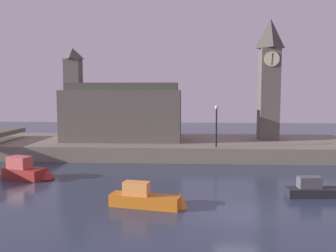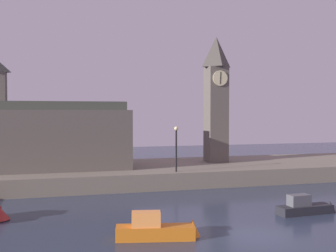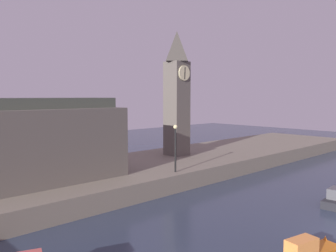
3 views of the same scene
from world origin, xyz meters
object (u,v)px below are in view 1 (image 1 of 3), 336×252
parliament_hall (120,112)px  boat_barge_dark (322,190)px  boat_patrol_orange (150,199)px  boat_dinghy_red (28,171)px  streetlamp (216,121)px  clock_tower (269,77)px

parliament_hall → boat_barge_dark: (16.37, -16.16, -4.22)m
boat_patrol_orange → boat_dinghy_red: size_ratio=1.10×
boat_dinghy_red → boat_barge_dark: (21.40, -3.68, -0.22)m
parliament_hall → streetlamp: size_ratio=3.19×
streetlamp → boat_barge_dark: (6.04, -11.25, -3.59)m
parliament_hall → boat_patrol_orange: 20.07m
boat_patrol_orange → boat_dinghy_red: 12.20m
boat_dinghy_red → parliament_hall: bearing=68.0°
clock_tower → streetlamp: clock_tower is taller
boat_dinghy_red → streetlamp: bearing=26.2°
boat_patrol_orange → clock_tower: bearing=60.7°
streetlamp → boat_patrol_orange: (-4.99, -13.99, -3.51)m
clock_tower → parliament_hall: (-16.61, -1.21, -3.82)m
boat_barge_dark → streetlamp: bearing=118.2°
clock_tower → parliament_hall: 17.09m
boat_dinghy_red → clock_tower: bearing=32.3°
boat_patrol_orange → boat_barge_dark: bearing=13.9°
clock_tower → streetlamp: bearing=-135.7°
clock_tower → boat_barge_dark: bearing=-90.8°
clock_tower → streetlamp: size_ratio=3.31×
parliament_hall → boat_dinghy_red: bearing=-112.0°
boat_patrol_orange → boat_dinghy_red: bearing=148.2°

